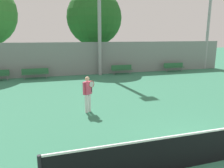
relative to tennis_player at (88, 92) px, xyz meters
name	(u,v)px	position (x,y,z in m)	size (l,w,h in m)	color
tennis_player	(88,92)	(0.00, 0.00, 0.00)	(0.52, 0.50, 1.68)	silver
bench_courtside_far	(122,69)	(4.89, 9.22, -0.43)	(1.95, 0.40, 0.84)	#28663D
bench_adjacent_court	(174,66)	(10.36, 9.22, -0.43)	(2.13, 0.40, 0.84)	#28663D
bench_by_gate	(35,73)	(-2.65, 9.22, -0.43)	(2.11, 0.40, 0.84)	#28663D
light_pole_near_left	(209,20)	(14.64, 9.98, 4.11)	(0.90, 0.60, 8.82)	#939399
light_pole_far_right	(99,4)	(2.89, 9.47, 5.18)	(0.90, 0.60, 11.15)	#939399
back_fence	(101,58)	(3.06, 9.91, 0.52)	(25.70, 0.06, 2.93)	gray
tree_green_tall	(94,18)	(3.23, 13.09, 4.30)	(5.58, 5.58, 8.06)	brown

